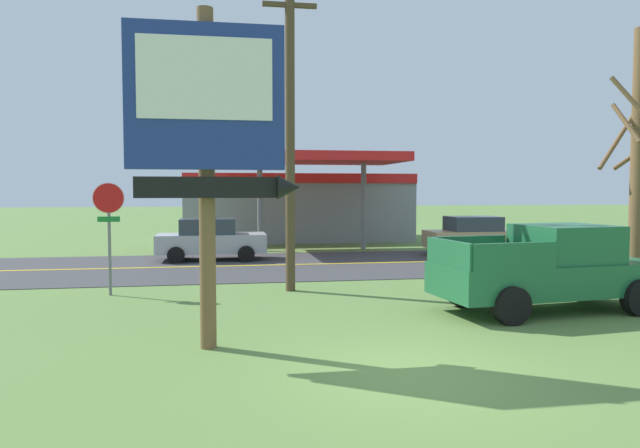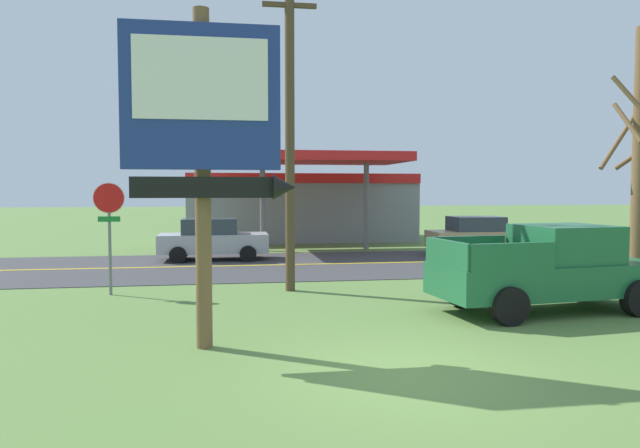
{
  "view_description": "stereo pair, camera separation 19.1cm",
  "coord_description": "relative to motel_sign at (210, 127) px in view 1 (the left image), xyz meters",
  "views": [
    {
      "loc": [
        -2.77,
        -8.25,
        2.77
      ],
      "look_at": [
        0.0,
        8.0,
        1.8
      ],
      "focal_mm": 32.95,
      "sensor_mm": 36.0,
      "label": 1
    },
    {
      "loc": [
        -2.59,
        -8.28,
        2.77
      ],
      "look_at": [
        0.0,
        8.0,
        1.8
      ],
      "focal_mm": 32.95,
      "sensor_mm": 36.0,
      "label": 2
    }
  ],
  "objects": [
    {
      "name": "ground_plane",
      "position": [
        2.93,
        -1.92,
        -3.82
      ],
      "size": [
        180.0,
        180.0,
        0.0
      ],
      "primitive_type": "plane",
      "color": "#5B7F3D"
    },
    {
      "name": "road_asphalt",
      "position": [
        2.93,
        11.08,
        -3.81
      ],
      "size": [
        140.0,
        8.0,
        0.02
      ],
      "primitive_type": "cube",
      "color": "#3D3D3F",
      "rests_on": "ground"
    },
    {
      "name": "road_centre_line",
      "position": [
        2.93,
        11.08,
        -3.8
      ],
      "size": [
        126.0,
        0.2,
        0.01
      ],
      "primitive_type": "cube",
      "color": "gold",
      "rests_on": "road_asphalt"
    },
    {
      "name": "motel_sign",
      "position": [
        0.0,
        0.0,
        0.0
      ],
      "size": [
        2.92,
        0.54,
        5.85
      ],
      "color": "brown",
      "rests_on": "ground"
    },
    {
      "name": "stop_sign",
      "position": [
        -2.7,
        5.76,
        -1.79
      ],
      "size": [
        0.8,
        0.08,
        2.95
      ],
      "color": "slate",
      "rests_on": "ground"
    },
    {
      "name": "utility_pole",
      "position": [
        2.04,
        5.68,
        0.93
      ],
      "size": [
        1.62,
        0.26,
        8.98
      ],
      "color": "brown",
      "rests_on": "ground"
    },
    {
      "name": "bare_tree",
      "position": [
        11.11,
        3.8,
        -0.15
      ],
      "size": [
        1.79,
        1.86,
        7.08
      ],
      "color": "brown",
      "rests_on": "ground"
    },
    {
      "name": "gas_station",
      "position": [
        4.33,
        21.97,
        -1.88
      ],
      "size": [
        12.0,
        11.5,
        4.4
      ],
      "color": "gray",
      "rests_on": "ground"
    },
    {
      "name": "pickup_green_parked_on_lawn",
      "position": [
        7.57,
        2.04,
        -2.86
      ],
      "size": [
        5.39,
        2.68,
        1.96
      ],
      "color": "#1E6038",
      "rests_on": "ground"
    },
    {
      "name": "car_tan_mid_lane",
      "position": [
        10.79,
        13.08,
        -2.99
      ],
      "size": [
        4.2,
        2.0,
        1.64
      ],
      "color": "tan",
      "rests_on": "ground"
    },
    {
      "name": "car_silver_far_lane",
      "position": [
        -0.22,
        13.08,
        -2.99
      ],
      "size": [
        4.2,
        2.0,
        1.64
      ],
      "color": "#A8AAAF",
      "rests_on": "ground"
    }
  ]
}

